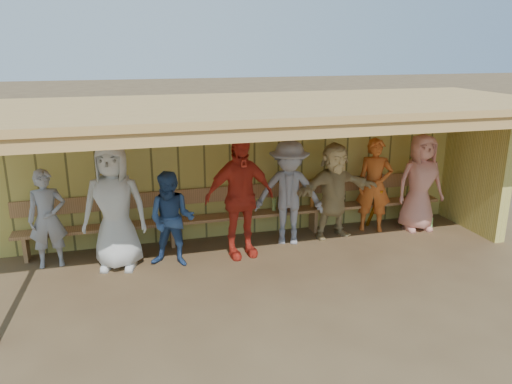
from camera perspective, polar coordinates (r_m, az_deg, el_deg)
ground at (r=8.00m, az=0.68°, el=-7.92°), size 90.00×90.00×0.00m
player_a at (r=8.22m, az=-22.73°, el=-2.84°), size 0.58×0.39×1.54m
player_b at (r=7.76m, az=-15.86°, el=-1.62°), size 1.08×0.83×1.96m
player_c at (r=7.72m, az=-9.62°, el=-3.12°), size 0.88×0.79×1.49m
player_d at (r=7.89m, az=-1.89°, el=-0.63°), size 1.21×0.65×1.97m
player_e at (r=8.46m, az=3.77°, el=-0.10°), size 1.32×1.02×1.80m
player_f at (r=8.84m, az=8.88°, el=0.16°), size 1.63×0.70×1.71m
player_g at (r=9.29m, az=13.37°, el=0.75°), size 0.74×0.63×1.72m
player_h at (r=9.56m, az=18.26°, el=1.02°), size 0.91×0.63×1.79m
dugout_structure at (r=8.22m, az=1.99°, el=5.17°), size 8.80×3.20×2.50m
bench at (r=8.82m, az=-1.33°, el=-1.89°), size 7.60×0.34×0.93m
dugout_equipment at (r=8.64m, az=-3.27°, el=-2.58°), size 5.91×0.62×0.80m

